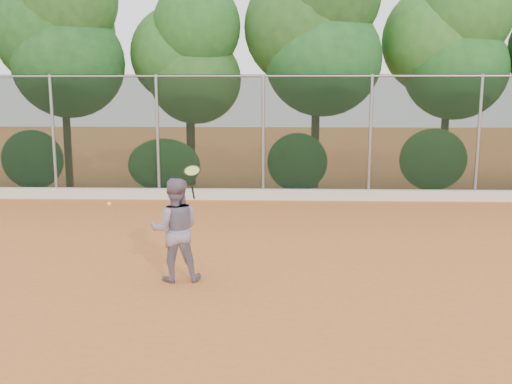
{
  "coord_description": "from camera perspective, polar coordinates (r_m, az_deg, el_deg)",
  "views": [
    {
      "loc": [
        0.34,
        -9.08,
        3.04
      ],
      "look_at": [
        0.0,
        1.0,
        1.25
      ],
      "focal_mm": 40.0,
      "sensor_mm": 36.0,
      "label": 1
    }
  ],
  "objects": [
    {
      "name": "foliage_backdrop",
      "position": [
        18.13,
        -0.89,
        14.36
      ],
      "size": [
        23.7,
        3.63,
        7.55
      ],
      "color": "#49301C",
      "rests_on": "ground"
    },
    {
      "name": "chainlink_fence",
      "position": [
        16.13,
        0.73,
        5.86
      ],
      "size": [
        24.09,
        0.09,
        3.5
      ],
      "color": "black",
      "rests_on": "ground"
    },
    {
      "name": "ground",
      "position": [
        9.58,
        -0.21,
        -8.43
      ],
      "size": [
        80.0,
        80.0,
        0.0
      ],
      "primitive_type": "plane",
      "color": "#CC6D30",
      "rests_on": "ground"
    },
    {
      "name": "tennis_racket",
      "position": [
        8.94,
        -6.4,
        1.89
      ],
      "size": [
        0.29,
        0.28,
        0.56
      ],
      "color": "black",
      "rests_on": "ground"
    },
    {
      "name": "tennis_player",
      "position": [
        9.28,
        -8.09,
        -3.76
      ],
      "size": [
        0.9,
        0.75,
        1.68
      ],
      "primitive_type": "imported",
      "rotation": [
        0.0,
        0.0,
        3.29
      ],
      "color": "slate",
      "rests_on": "ground"
    },
    {
      "name": "concrete_curb",
      "position": [
        16.17,
        0.7,
        -0.24
      ],
      "size": [
        24.0,
        0.2,
        0.3
      ],
      "primitive_type": "cube",
      "color": "silver",
      "rests_on": "ground"
    },
    {
      "name": "tennis_ball_in_flight",
      "position": [
        9.29,
        -14.47,
        -1.16
      ],
      "size": [
        0.07,
        0.07,
        0.07
      ],
      "color": "#ECF938",
      "rests_on": "ground"
    }
  ]
}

